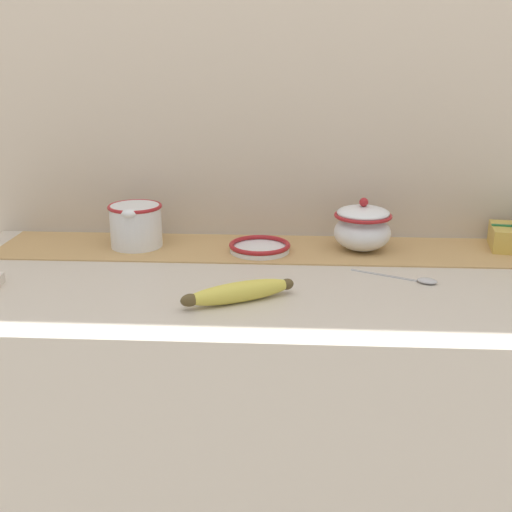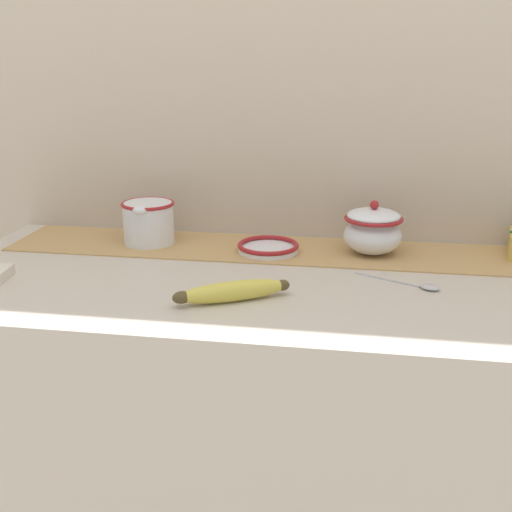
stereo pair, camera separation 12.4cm
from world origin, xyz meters
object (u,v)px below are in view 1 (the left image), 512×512
Objects in this scene: cream_pitcher at (136,224)px; small_dish at (260,247)px; sugar_bowl at (362,227)px; banana at (239,292)px; spoon at (421,280)px.

small_dish is at bearing -5.22° from cream_pitcher.
sugar_bowl reaches higher than small_dish.
cream_pitcher is at bearing 129.16° from banana.
sugar_bowl is at bearing 142.43° from spoon.
cream_pitcher reaches higher than small_dish.
sugar_bowl is 0.41m from banana.
sugar_bowl is 0.93× the size of small_dish.
cream_pitcher reaches higher than banana.
cream_pitcher reaches higher than spoon.
banana is at bearing -94.20° from small_dish.
sugar_bowl reaches higher than banana.
cream_pitcher is at bearing 179.91° from sugar_bowl.
sugar_bowl is 0.23m from small_dish.
small_dish is 0.67× the size of banana.
cream_pitcher is at bearing -171.58° from spoon.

